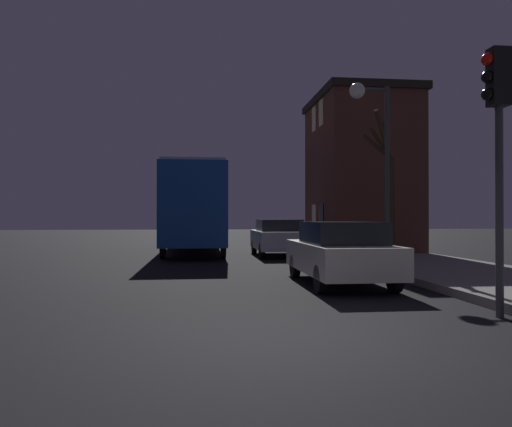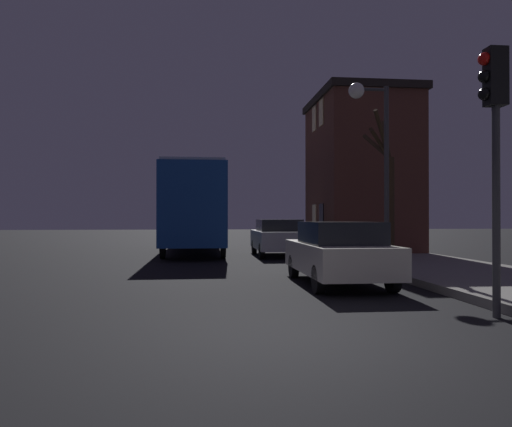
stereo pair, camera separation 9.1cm
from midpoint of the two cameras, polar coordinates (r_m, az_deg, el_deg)
The scene contains 8 objects.
ground_plane at distance 6.49m, azimuth 6.03°, elevation -14.15°, with size 120.00×120.00×0.00m, color black.
brick_building at distance 22.11m, azimuth 11.95°, elevation 4.64°, with size 3.97×5.46×6.65m.
streetlamp at distance 15.07m, azimuth 13.28°, elevation 8.97°, with size 1.20×0.46×5.28m.
traffic_light at distance 8.63m, azimuth 25.82°, elevation 9.26°, with size 0.43×0.24×4.16m.
bare_tree at distance 16.81m, azimuth 14.90°, elevation 2.53°, with size 1.00×2.39×4.73m.
bus at distance 22.07m, azimuth -6.94°, elevation 1.17°, with size 2.46×9.59×3.67m.
car_near_lane at distance 11.62m, azimuth 9.60°, elevation -4.35°, with size 1.73×4.18×1.44m.
car_mid_lane at distance 20.07m, azimuth 2.68°, elevation -2.68°, with size 1.82×4.09×1.47m.
Camera 2 is at (-1.29, -6.17, 1.53)m, focal length 35.00 mm.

